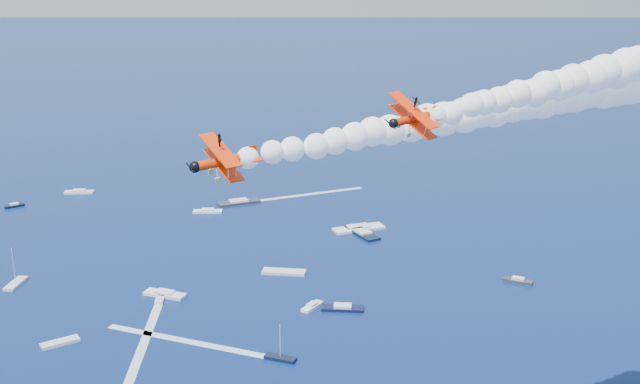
{
  "coord_description": "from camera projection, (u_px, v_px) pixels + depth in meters",
  "views": [
    {
      "loc": [
        3.73,
        -65.06,
        79.35
      ],
      "look_at": [
        6.18,
        19.32,
        53.61
      ],
      "focal_mm": 44.27,
      "sensor_mm": 36.0,
      "label": 1
    }
  ],
  "objects": [
    {
      "name": "biplane_lead",
      "position": [
        414.0,
        119.0,
        86.72
      ],
      "size": [
        10.08,
        10.84,
        7.46
      ],
      "primitive_type": null,
      "rotation": [
        -0.4,
        0.07,
        3.7
      ],
      "color": "#F42A05"
    },
    {
      "name": "biplane_trail",
      "position": [
        225.0,
        161.0,
        86.27
      ],
      "size": [
        11.05,
        12.3,
        7.6
      ],
      "primitive_type": null,
      "rotation": [
        -0.21,
        0.07,
        3.57
      ],
      "color": "#EE3105"
    },
    {
      "name": "smoke_trail_lead",
      "position": [
        615.0,
        70.0,
        103.98
      ],
      "size": [
        71.79,
        65.27,
        12.1
      ],
      "primitive_type": null,
      "rotation": [
        0.0,
        0.0,
        3.7
      ],
      "color": "white"
    },
    {
      "name": "smoke_trail_trail",
      "position": [
        480.0,
        111.0,
        99.99
      ],
      "size": [
        71.44,
        56.32,
        12.1
      ],
      "primitive_type": null,
      "rotation": [
        0.0,
        0.0,
        3.57
      ],
      "color": "white"
    },
    {
      "name": "spectator_boats",
      "position": [
        283.0,
        270.0,
        204.15
      ],
      "size": [
        234.98,
        174.56,
        0.7
      ],
      "color": "silver",
      "rests_on": "ground"
    },
    {
      "name": "boat_wakes",
      "position": [
        230.0,
        276.0,
        201.52
      ],
      "size": [
        64.8,
        133.43,
        0.04
      ],
      "color": "white",
      "rests_on": "ground"
    }
  ]
}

